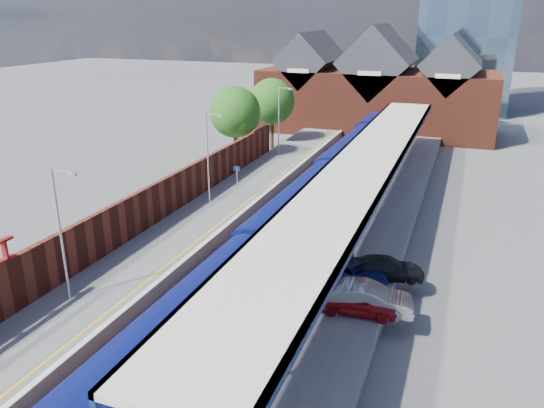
{
  "coord_description": "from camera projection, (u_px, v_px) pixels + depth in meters",
  "views": [
    {
      "loc": [
        11.81,
        -13.02,
        14.84
      ],
      "look_at": [
        -0.14,
        18.99,
        2.6
      ],
      "focal_mm": 35.0,
      "sensor_mm": 36.0,
      "label": 1
    }
  ],
  "objects": [
    {
      "name": "lamp_post_c",
      "position": [
        209.0,
        152.0,
        40.19
      ],
      "size": [
        1.48,
        0.18,
        7.0
      ],
      "color": "#A5A8AA",
      "rests_on": "left_platform"
    },
    {
      "name": "rails",
      "position": [
        279.0,
        232.0,
        37.98
      ],
      "size": [
        4.51,
        76.0,
        0.14
      ],
      "color": "slate",
      "rests_on": "ground"
    },
    {
      "name": "parked_car_blue",
      "position": [
        355.0,
        273.0,
        28.93
      ],
      "size": [
        4.28,
        3.4,
        1.08
      ],
      "primitive_type": "imported",
      "rotation": [
        0.0,
        0.0,
        1.09
      ],
      "color": "navy",
      "rests_on": "right_platform"
    },
    {
      "name": "ballast_bed",
      "position": [
        279.0,
        233.0,
        38.01
      ],
      "size": [
        6.0,
        76.0,
        0.06
      ],
      "primitive_type": "cube",
      "color": "#473D33",
      "rests_on": "ground"
    },
    {
      "name": "platform_sign",
      "position": [
        237.0,
        176.0,
        42.29
      ],
      "size": [
        0.55,
        0.08,
        2.5
      ],
      "color": "#A5A8AA",
      "rests_on": "left_platform"
    },
    {
      "name": "parked_car_red",
      "position": [
        356.0,
        299.0,
        25.92
      ],
      "size": [
        4.27,
        2.0,
        1.41
      ],
      "primitive_type": "imported",
      "rotation": [
        0.0,
        0.0,
        1.65
      ],
      "color": "maroon",
      "rests_on": "right_platform"
    },
    {
      "name": "station_building",
      "position": [
        377.0,
        90.0,
        69.69
      ],
      "size": [
        30.0,
        12.12,
        13.78
      ],
      "color": "#5B2418",
      "rests_on": "ground"
    },
    {
      "name": "left_platform",
      "position": [
        210.0,
        218.0,
        39.66
      ],
      "size": [
        5.0,
        76.0,
        1.0
      ],
      "primitive_type": "cube",
      "color": "#565659",
      "rests_on": "ground"
    },
    {
      "name": "lamp_post_b",
      "position": [
        62.0,
        227.0,
        26.08
      ],
      "size": [
        1.48,
        0.18,
        7.0
      ],
      "color": "#A5A8AA",
      "rests_on": "left_platform"
    },
    {
      "name": "parked_car_dark",
      "position": [
        386.0,
        268.0,
        29.38
      ],
      "size": [
        4.45,
        2.64,
        1.21
      ],
      "primitive_type": "imported",
      "rotation": [
        0.0,
        0.0,
        1.81
      ],
      "color": "black",
      "rests_on": "right_platform"
    },
    {
      "name": "right_platform",
      "position": [
        362.0,
        239.0,
        35.87
      ],
      "size": [
        6.0,
        76.0,
        1.0
      ],
      "primitive_type": "cube",
      "color": "#565659",
      "rests_on": "ground"
    },
    {
      "name": "coping_right",
      "position": [
        322.0,
        226.0,
        36.64
      ],
      "size": [
        0.3,
        76.0,
        0.05
      ],
      "primitive_type": "cube",
      "color": "silver",
      "rests_on": "right_platform"
    },
    {
      "name": "train",
      "position": [
        329.0,
        177.0,
        43.89
      ],
      "size": [
        3.1,
        65.95,
        3.45
      ],
      "color": "#0B114F",
      "rests_on": "ground"
    },
    {
      "name": "lamp_post_d",
      "position": [
        280.0,
        116.0,
        54.31
      ],
      "size": [
        1.48,
        0.18,
        7.0
      ],
      "color": "#A5A8AA",
      "rests_on": "left_platform"
    },
    {
      "name": "canopy",
      "position": [
        364.0,
        164.0,
        36.16
      ],
      "size": [
        4.5,
        52.0,
        4.48
      ],
      "color": "#0D2150",
      "rests_on": "right_platform"
    },
    {
      "name": "parked_car_silver",
      "position": [
        367.0,
        298.0,
        25.92
      ],
      "size": [
        4.7,
        2.2,
        1.49
      ],
      "primitive_type": "imported",
      "rotation": [
        0.0,
        0.0,
        1.71
      ],
      "color": "#999A9E",
      "rests_on": "right_platform"
    },
    {
      "name": "tree_near",
      "position": [
        236.0,
        114.0,
        53.65
      ],
      "size": [
        5.2,
        5.2,
        8.1
      ],
      "color": "#382314",
      "rests_on": "ground"
    },
    {
      "name": "ground",
      "position": [
        317.0,
        193.0,
        46.84
      ],
      "size": [
        240.0,
        240.0,
        0.0
      ],
      "primitive_type": "plane",
      "color": "#5B5B5E",
      "rests_on": "ground"
    },
    {
      "name": "tree_far",
      "position": [
        273.0,
        103.0,
        60.38
      ],
      "size": [
        5.2,
        5.2,
        8.1
      ],
      "color": "#382314",
      "rests_on": "ground"
    },
    {
      "name": "brick_wall",
      "position": [
        127.0,
        218.0,
        34.16
      ],
      "size": [
        0.35,
        50.0,
        3.86
      ],
      "color": "#5B2418",
      "rests_on": "left_platform"
    },
    {
      "name": "yellow_line",
      "position": [
        231.0,
        214.0,
        38.91
      ],
      "size": [
        0.14,
        76.0,
        0.01
      ],
      "primitive_type": "cube",
      "color": "yellow",
      "rests_on": "left_platform"
    },
    {
      "name": "coping_left",
      "position": [
        238.0,
        215.0,
        38.71
      ],
      "size": [
        0.3,
        76.0,
        0.05
      ],
      "primitive_type": "cube",
      "color": "silver",
      "rests_on": "left_platform"
    }
  ]
}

